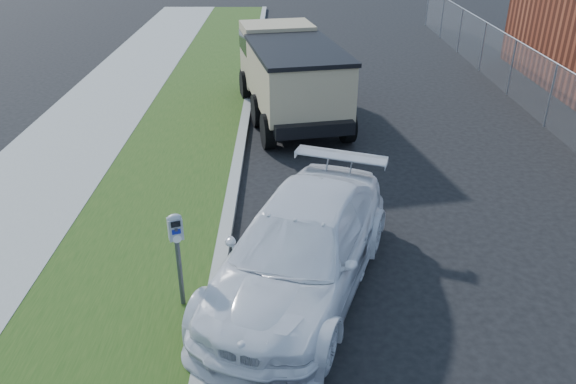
{
  "coord_description": "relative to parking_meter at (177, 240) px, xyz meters",
  "views": [
    {
      "loc": [
        -1.48,
        -8.1,
        5.7
      ],
      "look_at": [
        -1.4,
        1.0,
        1.0
      ],
      "focal_mm": 35.0,
      "sensor_mm": 36.0,
      "label": 1
    }
  ],
  "objects": [
    {
      "name": "dump_truck",
      "position": [
        1.74,
        9.16,
        0.03
      ],
      "size": [
        3.39,
        6.33,
        2.35
      ],
      "rotation": [
        0.0,
        0.0,
        0.2
      ],
      "color": "black",
      "rests_on": "ground"
    },
    {
      "name": "streetside",
      "position": [
        -2.51,
        3.11,
        -1.23
      ],
      "size": [
        6.12,
        50.0,
        0.15
      ],
      "color": "gray",
      "rests_on": "ground"
    },
    {
      "name": "chainlink_fence",
      "position": [
        9.05,
        8.11,
        -0.03
      ],
      "size": [
        0.06,
        30.06,
        30.0
      ],
      "color": "slate",
      "rests_on": "ground"
    },
    {
      "name": "white_wagon",
      "position": [
        1.86,
        0.66,
        -0.54
      ],
      "size": [
        3.77,
        5.59,
        1.5
      ],
      "primitive_type": "imported",
      "rotation": [
        0.0,
        0.0,
        -0.35
      ],
      "color": "white",
      "rests_on": "ground"
    },
    {
      "name": "ground",
      "position": [
        3.05,
        1.11,
        -1.3
      ],
      "size": [
        120.0,
        120.0,
        0.0
      ],
      "primitive_type": "plane",
      "color": "black",
      "rests_on": "ground"
    },
    {
      "name": "parking_meter",
      "position": [
        0.0,
        0.0,
        0.0
      ],
      "size": [
        0.25,
        0.21,
        1.58
      ],
      "rotation": [
        0.0,
        0.0,
        0.36
      ],
      "color": "#3F4247",
      "rests_on": "ground"
    }
  ]
}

